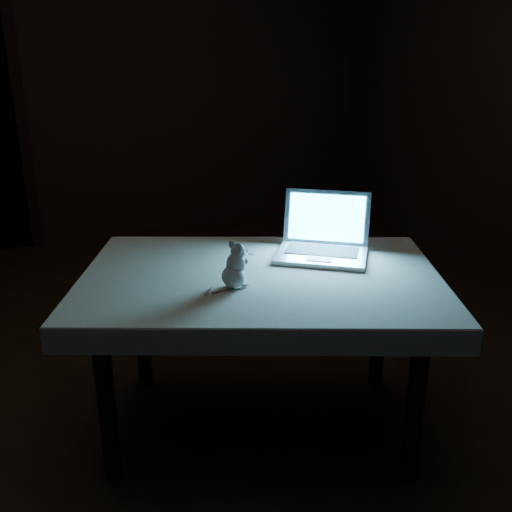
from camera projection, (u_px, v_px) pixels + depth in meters
name	position (u px, v px, depth m)	size (l,w,h in m)	color
floor	(218.00, 385.00, 2.66)	(5.00, 5.00, 0.00)	black
back_wall	(101.00, 74.00, 4.37)	(4.50, 0.04, 2.60)	black
table	(261.00, 354.00, 2.27)	(1.25, 0.81, 0.67)	black
tablecloth	(256.00, 289.00, 2.13)	(1.35, 0.90, 0.09)	beige
laptop	(322.00, 229.00, 2.28)	(0.36, 0.32, 0.24)	silver
plush_mouse	(233.00, 265.00, 2.00)	(0.12, 0.12, 0.17)	silver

